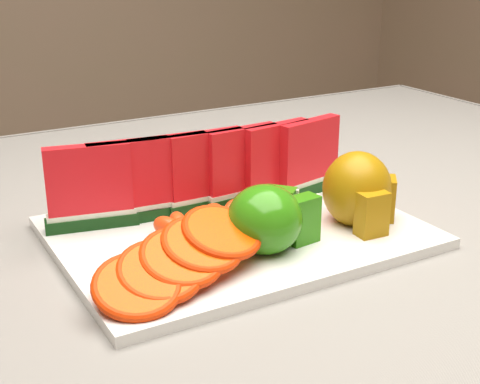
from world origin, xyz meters
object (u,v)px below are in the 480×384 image
at_px(apple_cluster, 269,219).
at_px(pear_cluster, 360,191).
at_px(platter, 236,232).
at_px(side_plate, 213,147).

distance_m(apple_cluster, pear_cluster, 0.13).
height_order(apple_cluster, pear_cluster, pear_cluster).
xyz_separation_m(platter, side_plate, (0.14, 0.32, -0.00)).
relative_size(apple_cluster, side_plate, 0.51).
bearing_deg(platter, side_plate, 66.89).
height_order(pear_cluster, side_plate, pear_cluster).
xyz_separation_m(pear_cluster, side_plate, (0.01, 0.38, -0.05)).
distance_m(pear_cluster, side_plate, 0.38).
bearing_deg(apple_cluster, platter, 94.56).
height_order(platter, side_plate, platter).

